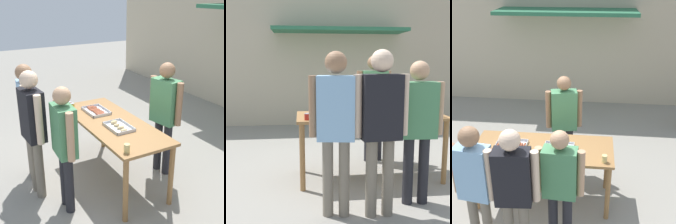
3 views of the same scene
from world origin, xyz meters
TOP-DOWN VIEW (x-y plane):
  - ground_plane at (0.00, 0.00)m, footprint 24.00×24.00m
  - building_facade_back at (0.00, 3.98)m, footprint 12.00×1.11m
  - serving_table at (0.00, 0.00)m, footprint 2.05×0.83m
  - food_tray_sausages at (-0.46, -0.03)m, footprint 0.45×0.31m
  - food_tray_buns at (0.24, -0.03)m, footprint 0.43×0.29m
  - condiment_jar_mustard at (-0.89, -0.30)m, footprint 0.07×0.07m
  - condiment_jar_ketchup at (-0.79, -0.29)m, footprint 0.07×0.07m
  - beer_cup at (0.89, -0.30)m, footprint 0.07×0.07m
  - person_server_behind_table at (0.23, 0.77)m, footprint 0.59×0.30m
  - person_customer_holding_hotdog at (-0.61, -1.06)m, footprint 0.56×0.27m
  - person_customer_with_cup at (0.35, -0.87)m, footprint 0.59×0.25m
  - person_customer_waiting_in_line at (-0.14, -1.11)m, footprint 0.60×0.25m

SIDE VIEW (x-z plane):
  - ground_plane at x=0.00m, z-range 0.00..0.00m
  - serving_table at x=0.00m, z-range 0.35..1.27m
  - food_tray_sausages at x=-0.46m, z-range 0.92..0.96m
  - food_tray_buns at x=0.24m, z-range 0.92..0.97m
  - condiment_jar_mustard at x=-0.89m, z-range 0.93..1.01m
  - condiment_jar_ketchup at x=-0.79m, z-range 0.93..1.01m
  - beer_cup at x=0.89m, z-range 0.93..1.03m
  - person_customer_with_cup at x=0.35m, z-range 0.16..1.84m
  - person_server_behind_table at x=0.23m, z-range 0.17..1.93m
  - person_customer_holding_hotdog at x=-0.61m, z-range 0.18..1.95m
  - person_customer_waiting_in_line at x=-0.14m, z-range 0.18..1.97m
  - building_facade_back at x=0.00m, z-range 0.01..4.51m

